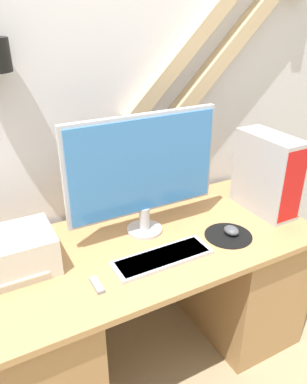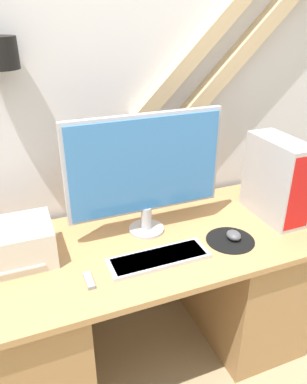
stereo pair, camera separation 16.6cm
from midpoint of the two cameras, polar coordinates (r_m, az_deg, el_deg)
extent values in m
cube|color=silver|center=(1.91, -3.47, 14.59)|extent=(6.40, 0.05, 2.70)
cube|color=tan|center=(2.18, 17.42, 21.66)|extent=(1.02, 0.08, 1.02)
cube|color=tan|center=(2.03, 11.10, 22.49)|extent=(0.84, 0.08, 0.84)
cube|color=tan|center=(1.79, 1.59, -8.08)|extent=(1.64, 0.75, 0.03)
cube|color=#A4794B|center=(1.93, -15.76, -20.67)|extent=(0.46, 0.69, 0.72)
cube|color=#A4794B|center=(2.26, 15.47, -12.45)|extent=(0.46, 0.69, 0.72)
cylinder|color=#B7B7BC|center=(1.86, 1.49, -5.74)|extent=(0.17, 0.17, 0.02)
cylinder|color=#B7B7BC|center=(1.82, 1.51, -4.01)|extent=(0.05, 0.05, 0.11)
cube|color=#B7B7BC|center=(1.71, 1.51, 4.15)|extent=(0.75, 0.03, 0.47)
cube|color=#387AC6|center=(1.69, 1.73, 3.95)|extent=(0.71, 0.01, 0.44)
cube|color=silver|center=(1.66, 3.65, -10.16)|extent=(0.45, 0.15, 0.02)
cube|color=white|center=(1.66, 3.66, -10.01)|extent=(0.41, 0.12, 0.01)
cylinder|color=black|center=(1.84, 14.18, -7.21)|extent=(0.23, 0.23, 0.00)
ellipsoid|color=#4C4C51|center=(1.84, 14.69, -6.48)|extent=(0.06, 0.08, 0.04)
cube|color=#B2B2B7|center=(2.02, 20.47, 1.81)|extent=(0.16, 0.36, 0.42)
cube|color=red|center=(1.91, 23.89, -0.29)|extent=(0.14, 0.01, 0.38)
cube|color=beige|center=(1.69, -18.66, -7.80)|extent=(0.38, 0.26, 0.17)
cube|color=white|center=(1.65, -18.19, -10.55)|extent=(0.26, 0.12, 0.01)
cube|color=gray|center=(1.55, -6.71, -13.36)|extent=(0.03, 0.10, 0.02)
camera|label=1|loc=(0.08, -87.14, 1.43)|focal=35.00mm
camera|label=2|loc=(0.08, 92.86, -1.43)|focal=35.00mm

